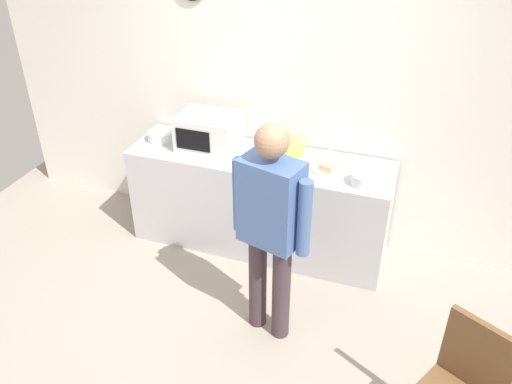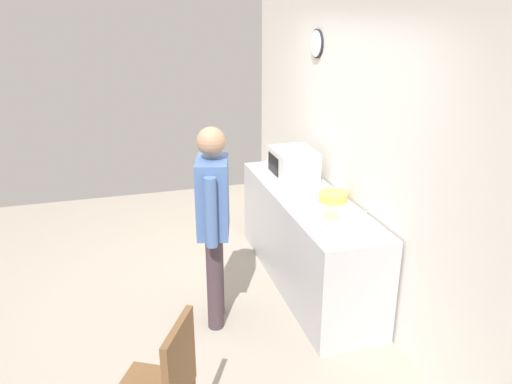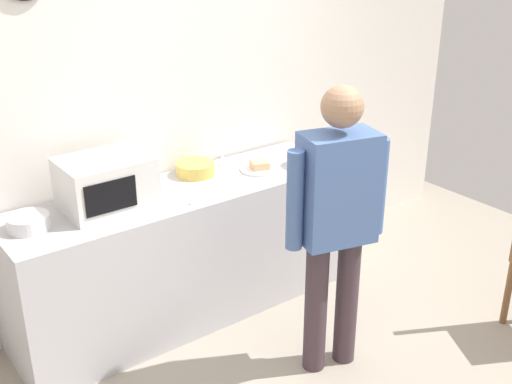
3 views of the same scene
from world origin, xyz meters
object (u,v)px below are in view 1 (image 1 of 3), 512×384
(mixing_bowl, at_px, (161,136))
(microwave, at_px, (209,132))
(sandwich_plate, at_px, (328,169))
(person_standing, at_px, (270,221))
(fork_utensil, at_px, (323,152))
(cereal_bowl, at_px, (364,179))
(spoon_utensil, at_px, (252,169))
(salad_bowl, at_px, (289,149))

(mixing_bowl, bearing_deg, microwave, 1.12)
(sandwich_plate, bearing_deg, person_standing, -101.20)
(microwave, xyz_separation_m, mixing_bowl, (-0.46, -0.01, -0.11))
(fork_utensil, relative_size, person_standing, 0.10)
(cereal_bowl, height_order, spoon_utensil, cereal_bowl)
(microwave, height_order, person_standing, person_standing)
(cereal_bowl, relative_size, fork_utensil, 1.19)
(cereal_bowl, distance_m, mixing_bowl, 1.83)
(person_standing, bearing_deg, salad_bowl, 99.86)
(fork_utensil, height_order, spoon_utensil, same)
(salad_bowl, relative_size, person_standing, 0.15)
(person_standing, bearing_deg, microwave, 131.39)
(salad_bowl, distance_m, mixing_bowl, 1.15)
(cereal_bowl, xyz_separation_m, person_standing, (-0.49, -0.81, 0.04))
(person_standing, bearing_deg, sandwich_plate, 78.80)
(sandwich_plate, xyz_separation_m, spoon_utensil, (-0.58, -0.18, -0.02))
(sandwich_plate, height_order, spoon_utensil, sandwich_plate)
(cereal_bowl, bearing_deg, spoon_utensil, -175.40)
(fork_utensil, xyz_separation_m, spoon_utensil, (-0.47, -0.48, 0.00))
(microwave, bearing_deg, sandwich_plate, -3.37)
(salad_bowl, height_order, person_standing, person_standing)
(fork_utensil, relative_size, spoon_utensil, 1.00)
(microwave, relative_size, cereal_bowl, 2.48)
(cereal_bowl, bearing_deg, sandwich_plate, 159.92)
(sandwich_plate, xyz_separation_m, cereal_bowl, (0.30, -0.11, 0.03))
(microwave, xyz_separation_m, spoon_utensil, (0.48, -0.24, -0.15))
(sandwich_plate, distance_m, cereal_bowl, 0.32)
(mixing_bowl, bearing_deg, sandwich_plate, -2.00)
(cereal_bowl, xyz_separation_m, fork_utensil, (-0.41, 0.40, -0.04))
(mixing_bowl, height_order, person_standing, person_standing)
(salad_bowl, distance_m, cereal_bowl, 0.74)
(cereal_bowl, xyz_separation_m, spoon_utensil, (-0.88, -0.07, -0.04))
(mixing_bowl, relative_size, fork_utensil, 1.33)
(microwave, height_order, cereal_bowl, microwave)
(sandwich_plate, height_order, cereal_bowl, cereal_bowl)
(microwave, height_order, spoon_utensil, microwave)
(fork_utensil, bearing_deg, person_standing, -93.49)
(salad_bowl, xyz_separation_m, person_standing, (0.19, -1.12, 0.05))
(sandwich_plate, bearing_deg, spoon_utensil, -162.51)
(sandwich_plate, distance_m, mixing_bowl, 1.52)
(cereal_bowl, height_order, person_standing, person_standing)
(sandwich_plate, relative_size, mixing_bowl, 1.12)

